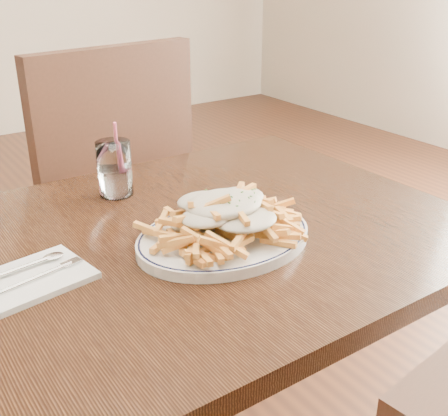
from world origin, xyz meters
TOP-DOWN VIEW (x-y plane):
  - table at (0.00, 0.00)m, footprint 1.20×0.80m
  - chair_far at (0.15, 0.63)m, footprint 0.53×0.53m
  - fries_plate at (0.10, -0.08)m, footprint 0.38×0.34m
  - loaded_fries at (0.10, -0.08)m, footprint 0.29×0.25m
  - napkin at (-0.25, -0.02)m, footprint 0.22×0.16m
  - cutlery at (-0.25, -0.01)m, footprint 0.18×0.09m
  - water_glass at (0.03, 0.24)m, footprint 0.07×0.07m

SIDE VIEW (x-z plane):
  - chair_far at x=0.15m, z-range 0.07..1.09m
  - table at x=0.00m, z-range 0.30..1.05m
  - napkin at x=-0.25m, z-range 0.75..0.76m
  - fries_plate at x=0.10m, z-range 0.75..0.77m
  - cutlery at x=-0.25m, z-range 0.76..0.77m
  - water_glass at x=0.03m, z-range 0.72..0.88m
  - loaded_fries at x=0.10m, z-range 0.77..0.85m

